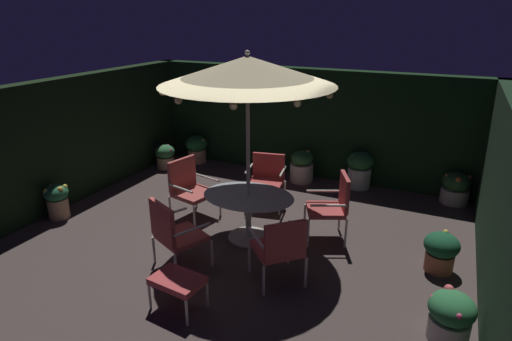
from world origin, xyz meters
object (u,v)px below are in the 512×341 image
object	(u,v)px
patio_umbrella	(247,71)
potted_plant_front_corner	(165,156)
patio_chair_northeast	(333,203)
potted_plant_back_left	(197,148)
patio_dining_table	(248,206)
patio_chair_southeast	(190,186)
ottoman_footrest	(178,282)
patio_chair_east	(267,176)
potted_plant_right_near	(57,199)
potted_plant_right_far	(456,188)
patio_chair_south	(174,231)
patio_chair_north	(280,246)
potted_plant_back_right	(360,169)
potted_plant_left_near	(441,251)
potted_plant_back_center	(302,166)
potted_plant_left_far	(451,315)

from	to	relation	value
patio_umbrella	potted_plant_front_corner	world-z (taller)	patio_umbrella
patio_chair_northeast	potted_plant_back_left	world-z (taller)	patio_chair_northeast
patio_dining_table	patio_chair_southeast	world-z (taller)	patio_chair_southeast
patio_dining_table	ottoman_footrest	size ratio (longest dim) A/B	2.24
patio_chair_east	potted_plant_right_near	size ratio (longest dim) A/B	1.54
ottoman_footrest	potted_plant_right_far	world-z (taller)	potted_plant_right_far
patio_chair_south	ottoman_footrest	bearing A→B (deg)	-52.69
patio_chair_east	potted_plant_right_near	xyz separation A→B (m)	(-3.03, -2.01, -0.21)
patio_umbrella	patio_chair_northeast	bearing A→B (deg)	24.44
patio_chair_south	potted_plant_right_near	world-z (taller)	patio_chair_south
patio_chair_north	potted_plant_front_corner	xyz separation A→B (m)	(-4.03, 3.02, -0.28)
patio_umbrella	potted_plant_back_right	xyz separation A→B (m)	(1.11, 2.82, -2.19)
potted_plant_left_near	potted_plant_front_corner	bearing A→B (deg)	163.05
ottoman_footrest	potted_plant_back_right	bearing A→B (deg)	76.71
patio_chair_southeast	patio_dining_table	bearing A→B (deg)	-13.02
patio_chair_east	potted_plant_left_near	distance (m)	3.17
patio_dining_table	patio_chair_north	distance (m)	1.29
patio_chair_northeast	patio_chair_southeast	xyz separation A→B (m)	(-2.44, -0.24, -0.05)
patio_chair_north	patio_umbrella	bearing A→B (deg)	134.29
patio_chair_east	potted_plant_back_left	distance (m)	2.88
patio_chair_southeast	ottoman_footrest	bearing A→B (deg)	-59.94
patio_chair_north	patio_chair_east	xyz separation A→B (m)	(-1.14, 2.18, -0.01)
patio_chair_north	potted_plant_left_near	size ratio (longest dim) A/B	1.74
patio_chair_south	potted_plant_right_near	bearing A→B (deg)	171.23
patio_chair_north	potted_plant_back_center	size ratio (longest dim) A/B	1.47
patio_chair_southeast	potted_plant_left_near	bearing A→B (deg)	0.07
potted_plant_back_right	patio_chair_east	bearing A→B (deg)	-130.85
potted_plant_back_center	potted_plant_left_near	size ratio (longest dim) A/B	1.18
potted_plant_back_right	potted_plant_left_near	bearing A→B (deg)	-56.73
patio_chair_northeast	potted_plant_front_corner	xyz separation A→B (m)	(-4.31, 1.56, -0.32)
ottoman_footrest	patio_chair_northeast	bearing A→B (deg)	63.95
patio_chair_northeast	ottoman_footrest	bearing A→B (deg)	-116.05
patio_chair_south	ottoman_footrest	distance (m)	0.91
potted_plant_front_corner	potted_plant_right_near	bearing A→B (deg)	-92.92
patio_umbrella	potted_plant_right_far	xyz separation A→B (m)	(2.89, 2.83, -2.29)
patio_chair_northeast	potted_plant_right_near	world-z (taller)	patio_chair_northeast
patio_chair_southeast	potted_plant_back_left	bearing A→B (deg)	120.32
patio_chair_north	patio_chair_east	world-z (taller)	patio_chair_north
patio_chair_north	ottoman_footrest	size ratio (longest dim) A/B	1.52
potted_plant_left_near	potted_plant_left_far	bearing A→B (deg)	-82.93
patio_chair_east	potted_plant_right_near	distance (m)	3.65
patio_chair_east	potted_plant_right_near	world-z (taller)	patio_chair_east
potted_plant_back_center	potted_plant_front_corner	bearing A→B (deg)	-169.75
ottoman_footrest	potted_plant_left_near	bearing A→B (deg)	38.27
patio_chair_southeast	potted_plant_left_far	distance (m)	4.42
patio_umbrella	potted_plant_right_far	distance (m)	4.65
patio_umbrella	patio_chair_south	world-z (taller)	patio_umbrella
patio_chair_north	potted_plant_left_far	xyz separation A→B (m)	(2.03, -0.15, -0.26)
patio_umbrella	patio_chair_southeast	world-z (taller)	patio_umbrella
patio_dining_table	patio_chair_east	distance (m)	1.28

